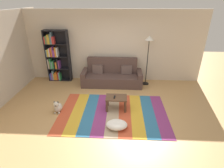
{
  "coord_description": "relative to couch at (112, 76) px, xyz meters",
  "views": [
    {
      "loc": [
        0.29,
        -4.2,
        3.01
      ],
      "look_at": [
        0.03,
        0.67,
        0.65
      ],
      "focal_mm": 28.32,
      "sensor_mm": 36.0,
      "label": 1
    }
  ],
  "objects": [
    {
      "name": "tv_remote",
      "position": [
        0.17,
        -1.74,
        0.09
      ],
      "size": [
        0.06,
        0.15,
        0.02
      ],
      "primitive_type": "cube",
      "rotation": [
        0.0,
        0.0,
        -0.09
      ],
      "color": "black",
      "rests_on": "coffee_table"
    },
    {
      "name": "dog",
      "position": [
        -1.48,
        -1.97,
        -0.18
      ],
      "size": [
        0.22,
        0.35,
        0.4
      ],
      "color": "beige",
      "rests_on": "ground_plane"
    },
    {
      "name": "ground_plane",
      "position": [
        0.05,
        -2.02,
        -0.34
      ],
      "size": [
        14.0,
        14.0,
        0.0
      ],
      "primitive_type": "plane",
      "color": "tan"
    },
    {
      "name": "couch",
      "position": [
        0.0,
        0.0,
        0.0
      ],
      "size": [
        2.26,
        0.8,
        1.0
      ],
      "color": "#4C3833",
      "rests_on": "ground_plane"
    },
    {
      "name": "back_wall",
      "position": [
        0.05,
        0.53,
        1.01
      ],
      "size": [
        6.8,
        0.1,
        2.7
      ],
      "primitive_type": "cube",
      "color": "beige",
      "rests_on": "ground_plane"
    },
    {
      "name": "coffee_table",
      "position": [
        0.22,
        -1.73,
        -0.02
      ],
      "size": [
        0.62,
        0.42,
        0.4
      ],
      "color": "#513826",
      "rests_on": "rug"
    },
    {
      "name": "rug",
      "position": [
        0.14,
        -1.95,
        -0.33
      ],
      "size": [
        3.11,
        2.1,
        0.01
      ],
      "color": "#C64C2D",
      "rests_on": "ground_plane"
    },
    {
      "name": "standing_lamp",
      "position": [
        1.31,
        0.08,
        1.21
      ],
      "size": [
        0.32,
        0.32,
        1.85
      ],
      "color": "black",
      "rests_on": "ground_plane"
    },
    {
      "name": "pouf",
      "position": [
        0.27,
        -2.61,
        -0.23
      ],
      "size": [
        0.54,
        0.41,
        0.19
      ],
      "primitive_type": "ellipsoid",
      "color": "white",
      "rests_on": "rug"
    },
    {
      "name": "bookshelf",
      "position": [
        -2.21,
        0.28,
        0.6
      ],
      "size": [
        0.9,
        0.28,
        1.99
      ],
      "color": "black",
      "rests_on": "ground_plane"
    }
  ]
}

